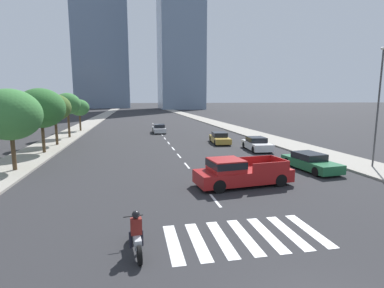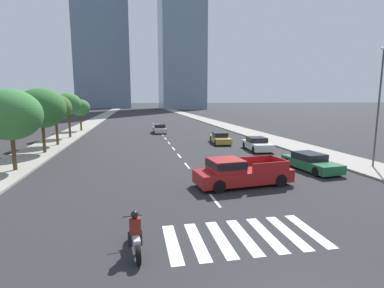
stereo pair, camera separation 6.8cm
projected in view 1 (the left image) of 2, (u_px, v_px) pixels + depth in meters
The scene contains 17 objects.
sidewalk_east at pixel (268, 138), 37.70m from camera, with size 4.00×260.00×0.15m, color gray.
sidewalk_west at pixel (52, 144), 32.59m from camera, with size 4.00×260.00×0.15m, color gray.
crosswalk_near at pixel (244, 236), 10.89m from camera, with size 5.85×2.96×0.01m.
lane_divider_center at pixel (165, 138), 38.02m from camera, with size 0.14×50.00×0.01m.
motorcycle_lead at pixel (136, 236), 9.70m from camera, with size 0.70×2.19×1.49m.
pickup_truck at pixel (239, 172), 17.15m from camera, with size 5.94×2.63×1.67m.
sedan_gold_0 at pixel (220, 138), 33.90m from camera, with size 2.19×4.77×1.27m.
sedan_white_1 at pixel (257, 144), 29.26m from camera, with size 2.15×4.43×1.31m.
sedan_green_2 at pixel (310, 162), 21.06m from camera, with size 2.27×4.84×1.24m.
sedan_silver_3 at pixel (159, 129), 44.31m from camera, with size 1.85×4.46×1.32m.
street_lamp_east at pixel (379, 100), 20.86m from camera, with size 0.50×0.24×8.57m.
street_tree_nearest at pixel (10, 115), 19.93m from camera, with size 4.16×4.16×5.67m.
street_tree_second at pixel (41, 108), 26.67m from camera, with size 4.29×4.29×5.96m.
street_tree_third at pixel (55, 108), 31.33m from camera, with size 3.40×3.40×5.52m.
street_tree_fourth at pixel (67, 104), 37.51m from camera, with size 3.26×3.26×5.76m.
street_tree_fifth at pixel (79, 108), 45.64m from camera, with size 3.03×3.03×4.94m.
office_tower_left_skyline at pixel (101, 10), 166.14m from camera, with size 30.00×27.82×122.83m.
Camera 1 is at (-3.95, -4.69, 5.10)m, focal length 27.14 mm.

